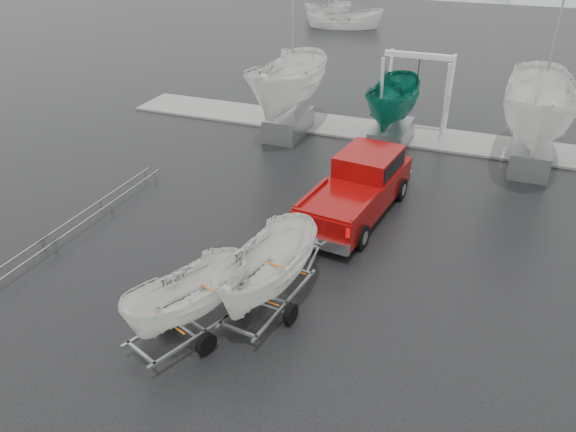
{
  "coord_description": "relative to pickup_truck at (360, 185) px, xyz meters",
  "views": [
    {
      "loc": [
        4.28,
        -13.89,
        10.13
      ],
      "look_at": [
        -1.62,
        1.09,
        1.2
      ],
      "focal_mm": 35.0,
      "sensor_mm": 36.0,
      "label": 1
    }
  ],
  "objects": [
    {
      "name": "ground_plane",
      "position": [
        0.08,
        -4.43,
        -1.11
      ],
      "size": [
        120.0,
        120.0,
        0.0
      ],
      "primitive_type": "plane",
      "color": "black",
      "rests_on": "ground"
    },
    {
      "name": "dock",
      "position": [
        0.08,
        8.57,
        -1.06
      ],
      "size": [
        30.0,
        3.0,
        0.12
      ],
      "primitive_type": "cube",
      "color": "gray",
      "rests_on": "ground"
    },
    {
      "name": "pickup_truck",
      "position": [
        0.0,
        0.0,
        0.0
      ],
      "size": [
        2.95,
        6.64,
        2.14
      ],
      "rotation": [
        0.0,
        0.0,
        -0.12
      ],
      "color": "#7D0606",
      "rests_on": "ground"
    },
    {
      "name": "trailer_hitched",
      "position": [
        -0.8,
        -6.69,
        1.66
      ],
      "size": [
        1.94,
        3.71,
        5.12
      ],
      "rotation": [
        0.0,
        0.0,
        -0.12
      ],
      "color": "gray",
      "rests_on": "ground"
    },
    {
      "name": "trailer_parked",
      "position": [
        -2.28,
        -8.43,
        1.3
      ],
      "size": [
        2.37,
        3.78,
        4.43
      ],
      "rotation": [
        0.0,
        0.0,
        -0.36
      ],
      "color": "gray",
      "rests_on": "ground"
    },
    {
      "name": "boat_hoist",
      "position": [
        0.39,
        8.57,
        1.56
      ],
      "size": [
        3.3,
        2.18,
        4.12
      ],
      "color": "silver",
      "rests_on": "ground"
    },
    {
      "name": "keelboat_0",
      "position": [
        -5.39,
        6.57,
        3.27
      ],
      "size": [
        2.76,
        3.2,
        10.94
      ],
      "color": "gray",
      "rests_on": "ground"
    },
    {
      "name": "keelboat_1",
      "position": [
        -0.3,
        6.77,
        2.2
      ],
      "size": [
        2.12,
        3.2,
        6.73
      ],
      "color": "gray",
      "rests_on": "ground"
    },
    {
      "name": "keelboat_2",
      "position": [
        5.86,
        6.57,
        3.63
      ],
      "size": [
        2.99,
        3.2,
        11.17
      ],
      "color": "gray",
      "rests_on": "ground"
    },
    {
      "name": "mast_rack_0",
      "position": [
        -8.92,
        -3.43,
        -0.76
      ],
      "size": [
        0.56,
        6.5,
        0.06
      ],
      "rotation": [
        0.0,
        0.0,
        1.57
      ],
      "color": "gray",
      "rests_on": "ground"
    },
    {
      "name": "moored_boat_0",
      "position": [
        -14.19,
        40.15,
        -1.11
      ],
      "size": [
        3.16,
        3.18,
        11.0
      ],
      "rotation": [
        0.0,
        0.0,
        5.7
      ],
      "color": "white",
      "rests_on": "ground"
    },
    {
      "name": "moored_boat_1",
      "position": [
        -10.81,
        34.65,
        -1.11
      ],
      "size": [
        3.34,
        3.29,
        11.61
      ],
      "rotation": [
        0.0,
        0.0,
        1.8
      ],
      "color": "white",
      "rests_on": "ground"
    }
  ]
}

